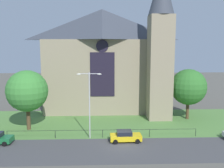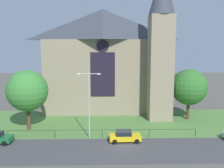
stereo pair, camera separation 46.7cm
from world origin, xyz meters
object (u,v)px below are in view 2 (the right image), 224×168
(church_building, at_px, (107,59))
(tree_right_far, at_px, (189,87))
(streetlamp_near, at_px, (89,97))
(parked_car_yellow, at_px, (125,136))
(tree_left_near, at_px, (27,91))

(church_building, relative_size, tree_right_far, 2.93)
(church_building, distance_m, streetlamp_near, 17.66)
(tree_right_far, relative_size, streetlamp_near, 0.95)
(streetlamp_near, relative_size, parked_car_yellow, 2.19)
(church_building, distance_m, tree_left_near, 18.20)
(church_building, relative_size, parked_car_yellow, 6.12)
(tree_right_far, bearing_deg, streetlamp_near, -151.88)
(tree_left_near, bearing_deg, church_building, 46.38)
(church_building, distance_m, tree_right_far, 16.93)
(church_building, relative_size, tree_left_near, 2.82)
(church_building, xyz_separation_m, streetlamp_near, (-2.57, -16.90, -4.46))
(tree_left_near, distance_m, parked_car_yellow, 16.45)
(streetlamp_near, height_order, parked_car_yellow, streetlamp_near)
(streetlamp_near, xyz_separation_m, parked_car_yellow, (4.87, -1.56, -5.07))
(church_building, bearing_deg, parked_car_yellow, -82.91)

